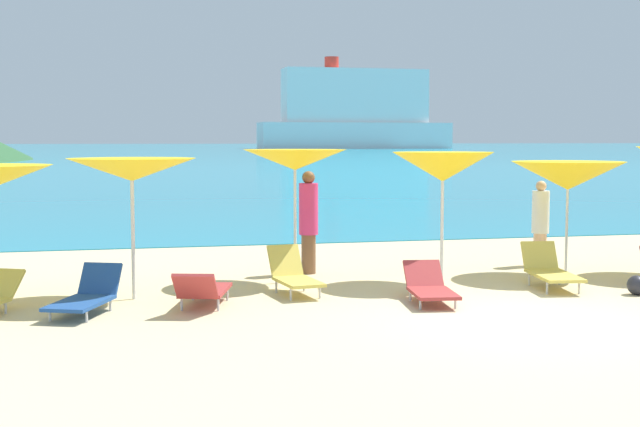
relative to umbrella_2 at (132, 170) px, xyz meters
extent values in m
cube|color=beige|center=(5.08, 7.14, -2.16)|extent=(50.00, 100.00, 0.30)
cube|color=teal|center=(5.08, 226.36, -2.00)|extent=(650.00, 440.00, 0.02)
cylinder|color=silver|center=(0.00, 0.00, -0.96)|extent=(0.06, 0.06, 2.10)
cone|color=yellow|center=(0.00, 0.00, 0.00)|extent=(2.03, 2.03, 0.35)
sphere|color=silver|center=(0.00, 0.00, 0.12)|extent=(0.07, 0.07, 0.07)
cylinder|color=silver|center=(2.77, 1.06, -0.90)|extent=(0.05, 0.05, 2.21)
cone|color=yellow|center=(2.77, 1.06, 0.12)|extent=(1.83, 1.83, 0.36)
sphere|color=silver|center=(2.77, 1.06, 0.24)|extent=(0.07, 0.07, 0.07)
cylinder|color=silver|center=(5.23, 0.42, -0.94)|extent=(0.05, 0.05, 2.13)
cone|color=yellow|center=(5.23, 0.42, 0.00)|extent=(1.88, 1.88, 0.51)
sphere|color=silver|center=(5.23, 0.42, 0.15)|extent=(0.07, 0.07, 0.07)
cylinder|color=silver|center=(7.73, 0.64, -1.03)|extent=(0.05, 0.05, 1.95)
cone|color=yellow|center=(7.73, 0.64, -0.19)|extent=(2.09, 2.09, 0.52)
sphere|color=silver|center=(7.73, 0.64, -0.03)|extent=(0.07, 0.07, 0.07)
cube|color=#1E478C|center=(-0.77, -1.20, -1.81)|extent=(1.02, 1.31, 0.05)
cube|color=#1E478C|center=(-0.50, -0.54, -1.59)|extent=(0.67, 0.51, 0.47)
cylinder|color=silver|center=(-1.15, -1.44, -1.92)|extent=(0.04, 0.04, 0.17)
cylinder|color=silver|center=(-0.67, -1.64, -1.92)|extent=(0.04, 0.04, 0.17)
cylinder|color=silver|center=(-0.84, -0.69, -1.92)|extent=(0.04, 0.04, 0.17)
cylinder|color=silver|center=(-0.35, -0.89, -1.92)|extent=(0.04, 0.04, 0.17)
cube|color=#A53333|center=(4.34, -1.55, -1.82)|extent=(0.74, 1.07, 0.05)
cube|color=#A53333|center=(4.43, -0.87, -1.64)|extent=(0.63, 0.48, 0.40)
cylinder|color=silver|center=(4.04, -1.81, -1.93)|extent=(0.04, 0.04, 0.16)
cylinder|color=silver|center=(4.56, -1.88, -1.93)|extent=(0.04, 0.04, 0.16)
cylinder|color=silver|center=(4.13, -1.12, -1.93)|extent=(0.04, 0.04, 0.16)
cylinder|color=silver|center=(4.65, -1.18, -1.93)|extent=(0.04, 0.04, 0.16)
cube|color=#D8BF4C|center=(6.76, -0.73, -1.77)|extent=(0.81, 1.35, 0.05)
cube|color=#D8BF4C|center=(6.88, 0.03, -1.54)|extent=(0.63, 0.39, 0.48)
cylinder|color=silver|center=(6.44, -1.10, -1.90)|extent=(0.04, 0.04, 0.21)
cylinder|color=silver|center=(6.96, -1.18, -1.90)|extent=(0.04, 0.04, 0.21)
cylinder|color=silver|center=(6.58, -0.21, -1.90)|extent=(0.04, 0.04, 0.21)
cylinder|color=silver|center=(7.10, -0.29, -1.90)|extent=(0.04, 0.04, 0.21)
cube|color=#D8BF4C|center=(-1.87, -0.37, -1.63)|extent=(0.64, 0.60, 0.40)
cylinder|color=silver|center=(-1.81, -0.74, -1.92)|extent=(0.04, 0.04, 0.17)
cube|color=#D8BF4C|center=(2.54, -0.35, -1.77)|extent=(0.69, 1.09, 0.05)
cube|color=#D8BF4C|center=(2.45, 0.31, -1.53)|extent=(0.58, 0.42, 0.51)
cylinder|color=silver|center=(2.34, -0.68, -1.90)|extent=(0.04, 0.04, 0.21)
cylinder|color=silver|center=(2.82, -0.62, -1.90)|extent=(0.04, 0.04, 0.21)
cylinder|color=silver|center=(2.25, 0.02, -1.90)|extent=(0.04, 0.04, 0.21)
cylinder|color=silver|center=(2.72, 0.09, -1.90)|extent=(0.04, 0.04, 0.21)
cube|color=#A53333|center=(1.03, -0.73, -1.78)|extent=(0.93, 1.31, 0.05)
cube|color=#A53333|center=(0.82, -1.48, -1.59)|extent=(0.69, 0.56, 0.42)
cylinder|color=silver|center=(1.40, -0.45, -1.91)|extent=(0.04, 0.04, 0.20)
cylinder|color=silver|center=(0.88, -0.30, -1.91)|extent=(0.04, 0.04, 0.20)
cylinder|color=silver|center=(1.16, -1.24, -1.91)|extent=(0.04, 0.04, 0.20)
cylinder|color=silver|center=(0.65, -1.09, -1.91)|extent=(0.04, 0.04, 0.20)
cylinder|color=#DBAA84|center=(7.86, 1.90, -1.69)|extent=(0.25, 0.25, 0.64)
cylinder|color=white|center=(7.86, 1.90, -0.95)|extent=(0.34, 0.34, 0.83)
sphere|color=#DBAA84|center=(7.86, 1.90, -0.44)|extent=(0.21, 0.21, 0.21)
cylinder|color=brown|center=(3.20, 1.91, -1.64)|extent=(0.26, 0.26, 0.73)
cylinder|color=#D83372|center=(3.20, 1.91, -0.81)|extent=(0.35, 0.35, 0.94)
sphere|color=brown|center=(3.20, 1.91, -0.23)|extent=(0.24, 0.24, 0.24)
sphere|color=#26262D|center=(7.82, -1.46, -1.85)|extent=(0.31, 0.31, 0.31)
cube|color=white|center=(60.85, 205.76, 1.34)|extent=(49.92, 10.44, 6.65)
cube|color=white|center=(60.85, 205.76, 11.55)|extent=(37.44, 8.56, 13.77)
cylinder|color=red|center=(54.61, 205.76, 19.93)|extent=(3.65, 3.65, 3.00)
camera|label=1|loc=(-0.27, -13.70, 0.47)|focal=49.09mm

